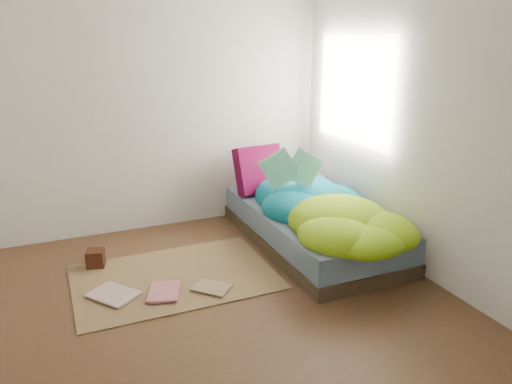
{
  "coord_description": "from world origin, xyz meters",
  "views": [
    {
      "loc": [
        -0.99,
        -3.08,
        1.93
      ],
      "look_at": [
        0.66,
        0.75,
        0.58
      ],
      "focal_mm": 35.0,
      "sensor_mm": 36.0,
      "label": 1
    }
  ],
  "objects_px": {
    "bed": "(311,227)",
    "floor_book_a": "(101,302)",
    "pillow_magenta": "(259,170)",
    "open_book": "(292,158)",
    "floor_book_b": "(148,293)",
    "wooden_box": "(96,258)"
  },
  "relations": [
    {
      "from": "pillow_magenta",
      "to": "open_book",
      "type": "bearing_deg",
      "value": -88.64
    },
    {
      "from": "bed",
      "to": "open_book",
      "type": "xyz_separation_m",
      "value": [
        -0.17,
        0.1,
        0.66
      ]
    },
    {
      "from": "floor_book_a",
      "to": "pillow_magenta",
      "type": "bearing_deg",
      "value": -5.14
    },
    {
      "from": "pillow_magenta",
      "to": "floor_book_b",
      "type": "relative_size",
      "value": 1.54
    },
    {
      "from": "open_book",
      "to": "floor_book_a",
      "type": "distance_m",
      "value": 2.04
    },
    {
      "from": "open_book",
      "to": "floor_book_a",
      "type": "relative_size",
      "value": 1.37
    },
    {
      "from": "open_book",
      "to": "bed",
      "type": "bearing_deg",
      "value": -14.99
    },
    {
      "from": "bed",
      "to": "wooden_box",
      "type": "relative_size",
      "value": 13.85
    },
    {
      "from": "wooden_box",
      "to": "bed",
      "type": "bearing_deg",
      "value": -8.47
    },
    {
      "from": "open_book",
      "to": "wooden_box",
      "type": "bearing_deg",
      "value": -168.73
    },
    {
      "from": "wooden_box",
      "to": "floor_book_b",
      "type": "xyz_separation_m",
      "value": [
        0.31,
        -0.66,
        -0.06
      ]
    },
    {
      "from": "pillow_magenta",
      "to": "floor_book_b",
      "type": "xyz_separation_m",
      "value": [
        -1.39,
        -1.05,
        -0.55
      ]
    },
    {
      "from": "wooden_box",
      "to": "floor_book_a",
      "type": "distance_m",
      "value": 0.67
    },
    {
      "from": "pillow_magenta",
      "to": "wooden_box",
      "type": "height_order",
      "value": "pillow_magenta"
    },
    {
      "from": "bed",
      "to": "floor_book_a",
      "type": "relative_size",
      "value": 5.74
    },
    {
      "from": "open_book",
      "to": "floor_book_b",
      "type": "xyz_separation_m",
      "value": [
        -1.46,
        -0.48,
        -0.8
      ]
    },
    {
      "from": "wooden_box",
      "to": "floor_book_b",
      "type": "height_order",
      "value": "wooden_box"
    },
    {
      "from": "open_book",
      "to": "floor_book_b",
      "type": "bearing_deg",
      "value": -144.7
    },
    {
      "from": "bed",
      "to": "floor_book_a",
      "type": "distance_m",
      "value": 2.02
    },
    {
      "from": "open_book",
      "to": "pillow_magenta",
      "type": "bearing_deg",
      "value": 114.51
    },
    {
      "from": "pillow_magenta",
      "to": "floor_book_a",
      "type": "bearing_deg",
      "value": -154.59
    },
    {
      "from": "floor_book_b",
      "to": "open_book",
      "type": "bearing_deg",
      "value": 37.9
    }
  ]
}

